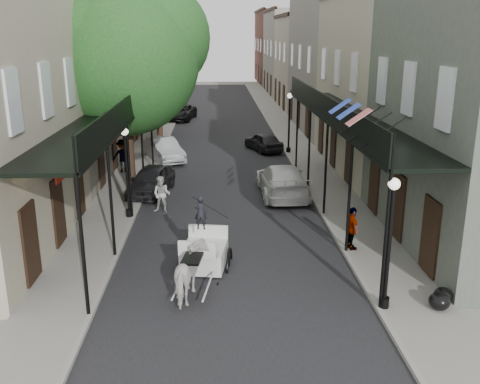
{
  "coord_description": "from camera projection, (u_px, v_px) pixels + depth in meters",
  "views": [
    {
      "loc": [
        -0.49,
        -15.08,
        7.43
      ],
      "look_at": [
        0.4,
        4.36,
        1.6
      ],
      "focal_mm": 40.0,
      "sensor_mm": 36.0,
      "label": 1
    }
  ],
  "objects": [
    {
      "name": "gallery_right",
      "position": [
        342.0,
        116.0,
        22.31
      ],
      "size": [
        2.2,
        18.05,
        4.88
      ],
      "color": "black",
      "rests_on": "sidewalk_right"
    },
    {
      "name": "sidewalk_left",
      "position": [
        148.0,
        148.0,
        35.48
      ],
      "size": [
        2.2,
        90.0,
        0.12
      ],
      "primitive_type": "cube",
      "color": "gray",
      "rests_on": "ground"
    },
    {
      "name": "gallery_left",
      "position": [
        111.0,
        118.0,
        21.89
      ],
      "size": [
        2.2,
        18.05,
        4.88
      ],
      "color": "black",
      "rests_on": "sidewalk_left"
    },
    {
      "name": "building_row_left",
      "position": [
        115.0,
        60.0,
        43.41
      ],
      "size": [
        5.0,
        80.0,
        10.5
      ],
      "primitive_type": "cube",
      "color": "#A79F86",
      "rests_on": "ground"
    },
    {
      "name": "road",
      "position": [
        223.0,
        148.0,
        35.72
      ],
      "size": [
        8.0,
        90.0,
        0.01
      ],
      "primitive_type": "cube",
      "color": "black",
      "rests_on": "ground"
    },
    {
      "name": "pedestrian_sidewalk_left",
      "position": [
        123.0,
        156.0,
        28.92
      ],
      "size": [
        1.24,
        0.83,
        1.79
      ],
      "primitive_type": "imported",
      "rotation": [
        0.0,
        0.0,
        3.3
      ],
      "color": "gray",
      "rests_on": "sidewalk_left"
    },
    {
      "name": "pedestrian_walking",
      "position": [
        162.0,
        194.0,
        22.77
      ],
      "size": [
        0.89,
        0.76,
        1.59
      ],
      "primitive_type": "imported",
      "rotation": [
        0.0,
        0.0,
        -0.23
      ],
      "color": "#B2B3A9",
      "rests_on": "ground"
    },
    {
      "name": "pedestrian_sidewalk_right",
      "position": [
        352.0,
        228.0,
        18.56
      ],
      "size": [
        0.52,
        0.95,
        1.54
      ],
      "primitive_type": "imported",
      "rotation": [
        0.0,
        0.0,
        1.74
      ],
      "color": "gray",
      "rests_on": "sidewalk_right"
    },
    {
      "name": "tree_near",
      "position": [
        133.0,
        54.0,
        24.27
      ],
      "size": [
        7.31,
        6.8,
        9.63
      ],
      "color": "#382619",
      "rests_on": "sidewalk_left"
    },
    {
      "name": "lamppost_right_far",
      "position": [
        289.0,
        122.0,
        33.4
      ],
      "size": [
        0.32,
        0.32,
        3.71
      ],
      "color": "black",
      "rests_on": "sidewalk_right"
    },
    {
      "name": "tree_far",
      "position": [
        162.0,
        56.0,
        37.86
      ],
      "size": [
        6.45,
        6.0,
        8.61
      ],
      "color": "#382619",
      "rests_on": "sidewalk_left"
    },
    {
      "name": "carriage",
      "position": [
        206.0,
        234.0,
        17.63
      ],
      "size": [
        1.83,
        2.51,
        2.65
      ],
      "rotation": [
        0.0,
        0.0,
        -0.15
      ],
      "color": "black",
      "rests_on": "ground"
    },
    {
      "name": "lamppost_right_near",
      "position": [
        389.0,
        242.0,
        14.26
      ],
      "size": [
        0.32,
        0.32,
        3.71
      ],
      "color": "black",
      "rests_on": "sidewalk_right"
    },
    {
      "name": "trash_bags",
      "position": [
        441.0,
        299.0,
        14.79
      ],
      "size": [
        0.85,
        1.0,
        0.5
      ],
      "color": "black",
      "rests_on": "sidewalk_right"
    },
    {
      "name": "car_right_near",
      "position": [
        282.0,
        180.0,
        25.09
      ],
      "size": [
        2.23,
        5.2,
        1.49
      ],
      "primitive_type": "imported",
      "rotation": [
        0.0,
        0.0,
        3.17
      ],
      "color": "white",
      "rests_on": "ground"
    },
    {
      "name": "car_right_far",
      "position": [
        264.0,
        141.0,
        34.7
      ],
      "size": [
        2.6,
        3.9,
        1.23
      ],
      "primitive_type": "imported",
      "rotation": [
        0.0,
        0.0,
        3.49
      ],
      "color": "black",
      "rests_on": "ground"
    },
    {
      "name": "lamppost_left",
      "position": [
        127.0,
        171.0,
        21.56
      ],
      "size": [
        0.32,
        0.32,
        3.71
      ],
      "color": "black",
      "rests_on": "sidewalk_left"
    },
    {
      "name": "car_left_far",
      "position": [
        180.0,
        112.0,
        46.84
      ],
      "size": [
        2.97,
        5.13,
        1.35
      ],
      "primitive_type": "imported",
      "rotation": [
        0.0,
        0.0,
        -0.16
      ],
      "color": "black",
      "rests_on": "ground"
    },
    {
      "name": "sidewalk_right",
      "position": [
        298.0,
        146.0,
        35.92
      ],
      "size": [
        2.2,
        90.0,
        0.12
      ],
      "primitive_type": "cube",
      "color": "gray",
      "rests_on": "ground"
    },
    {
      "name": "horse",
      "position": [
        192.0,
        273.0,
        15.34
      ],
      "size": [
        1.13,
        1.98,
        1.59
      ],
      "primitive_type": "imported",
      "rotation": [
        0.0,
        0.0,
        2.99
      ],
      "color": "silver",
      "rests_on": "ground"
    },
    {
      "name": "building_row_right",
      "position": [
        325.0,
        60.0,
        44.16
      ],
      "size": [
        5.0,
        80.0,
        10.5
      ],
      "primitive_type": "cube",
      "color": "gray",
      "rests_on": "ground"
    },
    {
      "name": "car_left_near",
      "position": [
        151.0,
        180.0,
        25.45
      ],
      "size": [
        2.3,
        4.15,
        1.34
      ],
      "primitive_type": "imported",
      "rotation": [
        0.0,
        0.0,
        -0.19
      ],
      "color": "black",
      "rests_on": "ground"
    },
    {
      "name": "ground",
      "position": [
        234.0,
        282.0,
        16.58
      ],
      "size": [
        140.0,
        140.0,
        0.0
      ],
      "primitive_type": "plane",
      "color": "gray",
      "rests_on": "ground"
    },
    {
      "name": "car_left_mid",
      "position": [
        164.0,
        150.0,
        31.93
      ],
      "size": [
        2.94,
        4.38,
        1.36
      ],
      "primitive_type": "imported",
      "rotation": [
        0.0,
        0.0,
        0.4
      ],
      "color": "#A9A9AF",
      "rests_on": "ground"
    }
  ]
}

